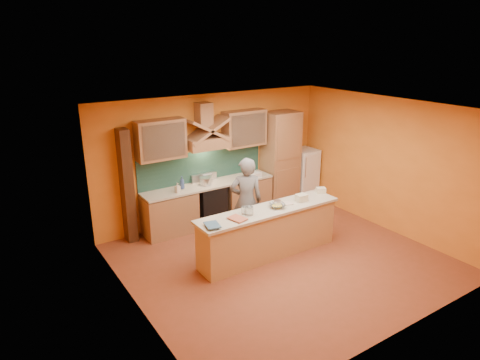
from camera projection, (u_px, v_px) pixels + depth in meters
floor at (282, 260)px, 7.95m from camera, size 5.50×5.00×0.01m
ceiling at (287, 109)px, 7.05m from camera, size 5.50×5.00×0.01m
wall_back at (214, 157)px, 9.48m from camera, size 5.50×0.02×2.80m
wall_front at (407, 244)px, 5.52m from camera, size 5.50×0.02×2.80m
wall_left at (133, 225)px, 6.07m from camera, size 0.02×5.00×2.80m
wall_right at (387, 165)px, 8.93m from camera, size 0.02×5.00×2.80m
base_cabinet_left at (170, 214)px, 8.90m from camera, size 1.10×0.60×0.86m
base_cabinet_right at (245, 196)px, 9.89m from camera, size 1.10×0.60×0.86m
counter_top at (209, 185)px, 9.25m from camera, size 3.00×0.62×0.04m
stove at (209, 204)px, 9.39m from camera, size 0.60×0.58×0.90m
backsplash at (202, 166)px, 9.36m from camera, size 3.00×0.03×0.70m
range_hood at (207, 143)px, 8.99m from camera, size 0.92×0.50×0.24m
hood_chimney at (204, 115)px, 8.88m from camera, size 0.30×0.30×0.50m
upper_cabinet_left at (161, 140)px, 8.47m from camera, size 1.00×0.35×0.80m
upper_cabinet_right at (244, 128)px, 9.51m from camera, size 1.00×0.35×0.80m
pantry_column at (280, 160)px, 10.18m from camera, size 0.80×0.60×2.30m
fridge at (303, 174)px, 10.73m from camera, size 0.58×0.60×1.30m
trim_column_left at (127, 187)px, 8.38m from camera, size 0.20×0.30×2.30m
island_body at (269, 234)px, 7.99m from camera, size 2.80×0.55×0.88m
island_top at (269, 210)px, 7.84m from camera, size 2.90×0.62×0.05m
person at (246, 201)px, 8.36m from camera, size 0.76×0.65×1.77m
pot_large at (206, 182)px, 9.16m from camera, size 0.28×0.28×0.17m
pot_small at (208, 179)px, 9.38m from camera, size 0.23×0.23×0.13m
soap_bottle_a at (177, 188)px, 8.70m from camera, size 0.11×0.11×0.20m
soap_bottle_b at (182, 183)px, 8.89m from camera, size 0.11×0.11×0.27m
bowl_back at (255, 175)px, 9.71m from camera, size 0.31×0.31×0.08m
dish_rack at (253, 175)px, 9.63m from camera, size 0.35×0.30×0.11m
book_lower at (233, 221)px, 7.29m from camera, size 0.30×0.36×0.03m
book_upper at (206, 226)px, 7.04m from camera, size 0.29×0.35×0.02m
jar_large at (249, 211)px, 7.55m from camera, size 0.20×0.20×0.15m
jar_small at (245, 210)px, 7.59m from camera, size 0.14×0.14×0.13m
kitchen_scale at (277, 204)px, 7.94m from camera, size 0.15×0.15×0.10m
mixing_bowl at (277, 206)px, 7.88m from camera, size 0.38×0.38×0.07m
cloth at (286, 204)px, 8.06m from camera, size 0.26×0.22×0.02m
grocery_bag_a at (301, 198)px, 8.18m from camera, size 0.21×0.18×0.13m
grocery_bag_b at (321, 190)px, 8.61m from camera, size 0.22×0.20×0.11m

